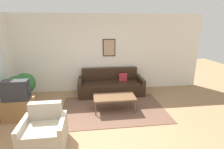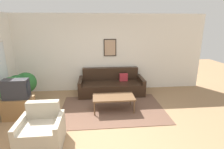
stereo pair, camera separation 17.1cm
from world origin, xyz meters
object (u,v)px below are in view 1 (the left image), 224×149
(potted_plant_tall, at_px, (11,92))
(couch, at_px, (111,85))
(armchair, at_px, (44,133))
(tv, at_px, (16,90))
(coffee_table, at_px, (114,98))

(potted_plant_tall, bearing_deg, couch, 21.49)
(potted_plant_tall, bearing_deg, armchair, -52.00)
(couch, bearing_deg, potted_plant_tall, -158.51)
(tv, bearing_deg, coffee_table, 3.78)
(coffee_table, distance_m, armchair, 2.05)
(couch, xyz_separation_m, tv, (-2.52, -1.44, 0.50))
(tv, xyz_separation_m, armchair, (0.88, -1.13, -0.50))
(couch, distance_m, tv, 2.94)
(couch, bearing_deg, armchair, -122.50)
(armchair, bearing_deg, tv, 144.96)
(couch, xyz_separation_m, armchair, (-1.64, -2.57, -0.00))
(coffee_table, bearing_deg, couch, 87.61)
(couch, distance_m, armchair, 3.04)
(couch, distance_m, coffee_table, 1.28)
(potted_plant_tall, bearing_deg, coffee_table, -3.73)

